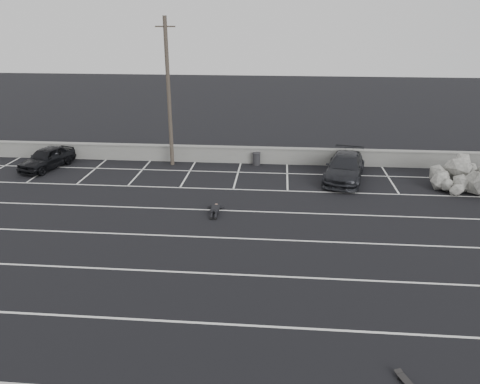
# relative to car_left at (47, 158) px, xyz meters

# --- Properties ---
(ground) EXTENTS (120.00, 120.00, 0.00)m
(ground) POSITION_rel_car_left_xyz_m (10.99, -11.75, -0.67)
(ground) COLOR black
(ground) RESTS_ON ground
(seawall) EXTENTS (50.00, 0.45, 1.06)m
(seawall) POSITION_rel_car_left_xyz_m (10.99, 2.25, -0.12)
(seawall) COLOR gray
(seawall) RESTS_ON ground
(stall_lines) EXTENTS (36.00, 20.05, 0.01)m
(stall_lines) POSITION_rel_car_left_xyz_m (10.90, -7.34, -0.67)
(stall_lines) COLOR silver
(stall_lines) RESTS_ON ground
(car_left) EXTENTS (2.61, 4.24, 1.35)m
(car_left) POSITION_rel_car_left_xyz_m (0.00, 0.00, 0.00)
(car_left) COLOR black
(car_left) RESTS_ON ground
(car_right) EXTENTS (3.14, 5.38, 1.46)m
(car_right) POSITION_rel_car_left_xyz_m (18.28, -0.54, 0.06)
(car_right) COLOR black
(car_right) RESTS_ON ground
(utility_pole) EXTENTS (1.20, 0.24, 9.01)m
(utility_pole) POSITION_rel_car_left_xyz_m (7.62, 1.45, 3.89)
(utility_pole) COLOR #4C4238
(utility_pole) RESTS_ON ground
(trash_bin) EXTENTS (0.69, 0.69, 0.81)m
(trash_bin) POSITION_rel_car_left_xyz_m (13.02, 1.85, -0.26)
(trash_bin) COLOR #2A2A2D
(trash_bin) RESTS_ON ground
(riprap_pile) EXTENTS (5.84, 3.99, 1.27)m
(riprap_pile) POSITION_rel_car_left_xyz_m (25.46, -1.47, -0.19)
(riprap_pile) COLOR #A19F96
(riprap_pile) RESTS_ON ground
(person) EXTENTS (0.95, 2.14, 0.42)m
(person) POSITION_rel_car_left_xyz_m (11.41, -5.85, -0.46)
(person) COLOR black
(person) RESTS_ON ground
(skateboard) EXTENTS (0.53, 0.87, 0.10)m
(skateboard) POSITION_rel_car_left_xyz_m (18.02, -16.93, -0.59)
(skateboard) COLOR black
(skateboard) RESTS_ON ground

